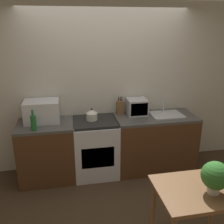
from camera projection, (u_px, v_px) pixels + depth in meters
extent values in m
plane|color=#3D2D1E|center=(120.00, 201.00, 3.38)|extent=(16.00, 16.00, 0.00)
cube|color=beige|center=(106.00, 88.00, 3.97)|extent=(10.00, 0.06, 2.60)
cube|color=#4C2D19|center=(47.00, 152.00, 3.77)|extent=(0.80, 0.62, 0.86)
cube|color=#474442|center=(45.00, 125.00, 3.62)|extent=(0.80, 0.62, 0.04)
cube|color=#4C2D19|center=(154.00, 143.00, 4.07)|extent=(1.27, 0.62, 0.86)
cube|color=#474442|center=(156.00, 117.00, 3.92)|extent=(1.27, 0.62, 0.04)
cube|color=silver|center=(95.00, 148.00, 3.90)|extent=(0.66, 0.62, 0.86)
cube|color=black|center=(95.00, 121.00, 3.75)|extent=(0.64, 0.57, 0.04)
cube|color=black|center=(98.00, 158.00, 3.62)|extent=(0.48, 0.02, 0.32)
cylinder|color=beige|center=(92.00, 116.00, 3.74)|extent=(0.17, 0.17, 0.11)
cone|color=beige|center=(92.00, 111.00, 3.72)|extent=(0.16, 0.16, 0.05)
sphere|color=black|center=(92.00, 109.00, 3.70)|extent=(0.03, 0.03, 0.03)
cube|color=silver|center=(42.00, 111.00, 3.66)|extent=(0.50, 0.36, 0.32)
cube|color=black|center=(41.00, 115.00, 3.50)|extent=(0.44, 0.01, 0.25)
cylinder|color=#1E662D|center=(34.00, 123.00, 3.37)|extent=(0.08, 0.08, 0.21)
cylinder|color=#1E662D|center=(32.00, 113.00, 3.32)|extent=(0.03, 0.03, 0.08)
cube|color=brown|center=(120.00, 108.00, 3.97)|extent=(0.11, 0.09, 0.22)
cylinder|color=black|center=(119.00, 99.00, 3.92)|extent=(0.01, 0.01, 0.07)
cylinder|color=black|center=(120.00, 99.00, 3.92)|extent=(0.01, 0.01, 0.07)
cylinder|color=black|center=(122.00, 99.00, 3.93)|extent=(0.01, 0.01, 0.07)
cube|color=#ADAFB5|center=(137.00, 107.00, 3.96)|extent=(0.31, 0.29, 0.25)
cube|color=black|center=(139.00, 109.00, 3.83)|extent=(0.27, 0.01, 0.20)
cube|color=#ADAFB5|center=(166.00, 115.00, 3.94)|extent=(0.49, 0.38, 0.02)
cylinder|color=#ADAFB5|center=(164.00, 105.00, 4.03)|extent=(0.03, 0.03, 0.22)
cube|color=brown|center=(200.00, 190.00, 2.42)|extent=(0.85, 0.63, 0.04)
cylinder|color=brown|center=(153.00, 209.00, 2.72)|extent=(0.05, 0.05, 0.72)
cylinder|color=brown|center=(214.00, 200.00, 2.85)|extent=(0.05, 0.05, 0.72)
cylinder|color=beige|center=(213.00, 189.00, 2.35)|extent=(0.12, 0.12, 0.08)
sphere|color=#2D6B28|center=(215.00, 175.00, 2.30)|extent=(0.26, 0.26, 0.26)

